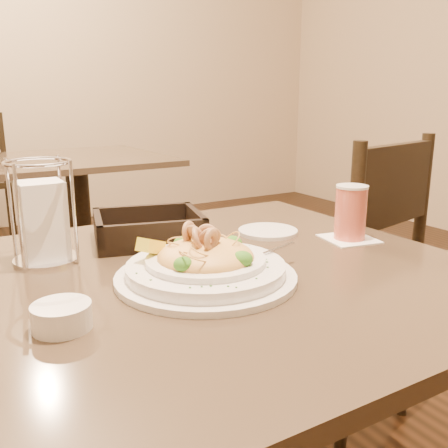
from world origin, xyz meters
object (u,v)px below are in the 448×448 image
drink_glass (351,213)px  napkin_caddy (43,219)px  pasta_bowl (206,265)px  main_table (229,372)px  dining_chair_near (346,277)px  side_plate (268,231)px  bread_basket (149,232)px  background_table (78,198)px  butter_ramekin (62,316)px

drink_glass → napkin_caddy: (-0.62, 0.20, 0.02)m
pasta_bowl → drink_glass: bearing=8.5°
main_table → napkin_caddy: bearing=143.6°
dining_chair_near → side_plate: (-0.38, -0.11, 0.23)m
dining_chair_near → bread_basket: (-0.65, -0.03, 0.24)m
pasta_bowl → bread_basket: (0.01, 0.28, -0.01)m
dining_chair_near → drink_glass: (-0.26, -0.25, 0.28)m
background_table → pasta_bowl: 2.01m
dining_chair_near → napkin_caddy: size_ratio=4.61×
background_table → pasta_bowl: size_ratio=2.59×
bread_basket → napkin_caddy: napkin_caddy is taller
dining_chair_near → butter_ramekin: size_ratio=11.12×
main_table → pasta_bowl: (-0.07, -0.04, 0.26)m
side_plate → bread_basket: bearing=162.9°
drink_glass → bread_basket: size_ratio=0.47×
napkin_caddy → butter_ramekin: bearing=-98.0°
bread_basket → napkin_caddy: 0.24m
main_table → napkin_caddy: size_ratio=4.46×
main_table → bread_basket: bread_basket is taller
main_table → dining_chair_near: 0.65m
dining_chair_near → butter_ramekin: bearing=10.0°
bread_basket → butter_ramekin: 0.44m
pasta_bowl → bread_basket: pasta_bowl is taller
background_table → dining_chair_near: dining_chair_near is taller
drink_glass → side_plate: bearing=132.6°
drink_glass → napkin_caddy: bearing=162.5°
butter_ramekin → bread_basket: bearing=51.5°
background_table → drink_glass: bearing=-86.4°
main_table → side_plate: side_plate is taller
main_table → bread_basket: bearing=105.2°
background_table → bread_basket: bearing=-99.4°
bread_basket → butter_ramekin: bearing=-128.5°
main_table → bread_basket: (-0.07, 0.24, 0.25)m
background_table → main_table: bearing=-96.3°
pasta_bowl → napkin_caddy: (-0.22, 0.26, 0.06)m
dining_chair_near → bread_basket: bearing=-9.3°
pasta_bowl → drink_glass: (0.41, 0.06, 0.03)m
bread_basket → napkin_caddy: (-0.23, -0.02, 0.06)m
bread_basket → butter_ramekin: bread_basket is taller
main_table → pasta_bowl: bearing=-150.9°
butter_ramekin → dining_chair_near: bearing=22.0°
background_table → butter_ramekin: (-0.55, -2.03, 0.24)m
dining_chair_near → main_table: bearing=12.8°
main_table → dining_chair_near: dining_chair_near is taller
butter_ramekin → napkin_caddy: bearing=82.0°
background_table → drink_glass: (0.12, -1.91, 0.29)m
dining_chair_near → drink_glass: 0.46m
main_table → background_table: 1.94m
pasta_bowl → background_table: bearing=81.7°
main_table → dining_chair_near: bearing=24.8°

